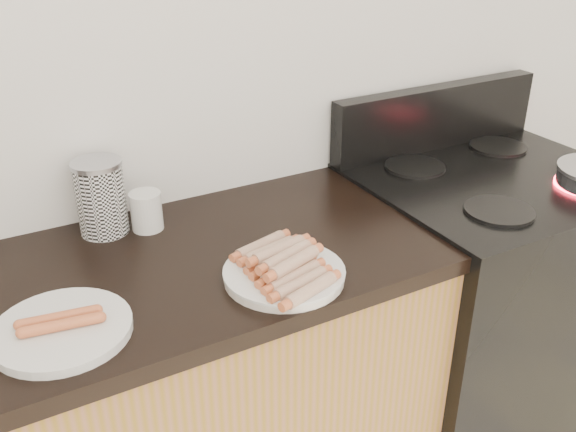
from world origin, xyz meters
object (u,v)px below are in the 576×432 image
side_plate (62,330)px  main_plate (284,275)px  stove (477,306)px  mug (146,211)px  canister (101,197)px

side_plate → main_plate: bearing=-4.3°
stove → main_plate: (-0.80, -0.16, 0.45)m
main_plate → mug: (-0.18, 0.37, 0.04)m
main_plate → side_plate: 0.46m
stove → mug: bearing=168.2°
main_plate → canister: canister is taller
main_plate → mug: mug is taller
side_plate → mug: (0.28, 0.33, 0.04)m
stove → side_plate: size_ratio=3.46×
main_plate → mug: size_ratio=2.70×
canister → stove: bearing=-12.6°
side_plate → canister: canister is taller
canister → side_plate: bearing=-115.9°
stove → canister: (-1.08, 0.24, 0.54)m
main_plate → canister: bearing=124.8°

